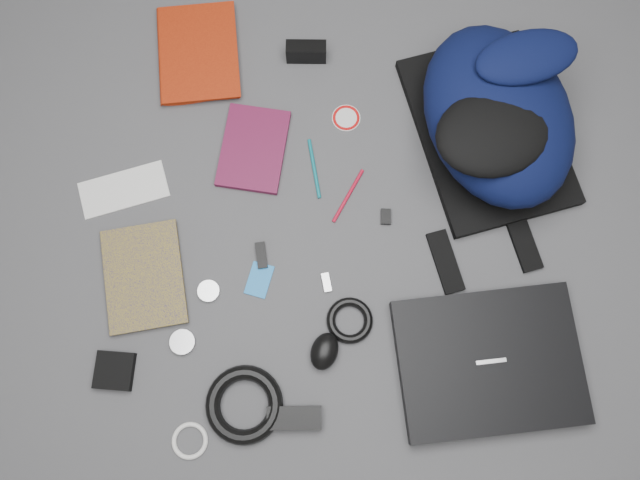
# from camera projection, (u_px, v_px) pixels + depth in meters

# --- Properties ---
(ground) EXTENTS (4.00, 4.00, 0.00)m
(ground) POSITION_uv_depth(u_px,v_px,m) (320.00, 242.00, 1.46)
(ground) COLOR #4F4F51
(ground) RESTS_ON ground
(backpack) EXTENTS (0.50, 0.60, 0.21)m
(backpack) POSITION_uv_depth(u_px,v_px,m) (498.00, 115.00, 1.42)
(backpack) COLOR black
(backpack) RESTS_ON ground
(laptop) EXTENTS (0.45, 0.38, 0.04)m
(laptop) POSITION_uv_depth(u_px,v_px,m) (489.00, 362.00, 1.38)
(laptop) COLOR black
(laptop) RESTS_ON ground
(textbook_red) EXTENTS (0.24, 0.30, 0.03)m
(textbook_red) POSITION_uv_depth(u_px,v_px,m) (159.00, 57.00, 1.56)
(textbook_red) COLOR maroon
(textbook_red) RESTS_ON ground
(comic_book) EXTENTS (0.23, 0.28, 0.02)m
(comic_book) POSITION_uv_depth(u_px,v_px,m) (105.00, 283.00, 1.43)
(comic_book) COLOR gold
(comic_book) RESTS_ON ground
(envelope) EXTENTS (0.23, 0.16, 0.00)m
(envelope) POSITION_uv_depth(u_px,v_px,m) (124.00, 190.00, 1.49)
(envelope) COLOR white
(envelope) RESTS_ON ground
(dvd_case) EXTENTS (0.16, 0.22, 0.02)m
(dvd_case) POSITION_uv_depth(u_px,v_px,m) (253.00, 149.00, 1.51)
(dvd_case) COLOR #4C0E29
(dvd_case) RESTS_ON ground
(compact_camera) EXTENTS (0.10, 0.04, 0.06)m
(compact_camera) POSITION_uv_depth(u_px,v_px,m) (306.00, 52.00, 1.55)
(compact_camera) COLOR black
(compact_camera) RESTS_ON ground
(sticker_disc) EXTENTS (0.09, 0.09, 0.00)m
(sticker_disc) POSITION_uv_depth(u_px,v_px,m) (346.00, 118.00, 1.53)
(sticker_disc) COLOR silver
(sticker_disc) RESTS_ON ground
(pen_teal) EXTENTS (0.05, 0.15, 0.01)m
(pen_teal) POSITION_uv_depth(u_px,v_px,m) (314.00, 169.00, 1.50)
(pen_teal) COLOR #0D6C77
(pen_teal) RESTS_ON ground
(pen_red) EXTENTS (0.07, 0.14, 0.01)m
(pen_red) POSITION_uv_depth(u_px,v_px,m) (348.00, 196.00, 1.48)
(pen_red) COLOR #B70E28
(pen_red) RESTS_ON ground
(id_badge) EXTENTS (0.06, 0.09, 0.00)m
(id_badge) POSITION_uv_depth(u_px,v_px,m) (259.00, 280.00, 1.44)
(id_badge) COLOR blue
(id_badge) RESTS_ON ground
(usb_black) EXTENTS (0.04, 0.07, 0.01)m
(usb_black) POSITION_uv_depth(u_px,v_px,m) (261.00, 255.00, 1.45)
(usb_black) COLOR black
(usb_black) RESTS_ON ground
(usb_silver) EXTENTS (0.03, 0.05, 0.01)m
(usb_silver) POSITION_uv_depth(u_px,v_px,m) (327.00, 282.00, 1.43)
(usb_silver) COLOR #B3B3B6
(usb_silver) RESTS_ON ground
(key_fob) EXTENTS (0.03, 0.04, 0.01)m
(key_fob) POSITION_uv_depth(u_px,v_px,m) (386.00, 217.00, 1.47)
(key_fob) COLOR black
(key_fob) RESTS_ON ground
(mouse) EXTENTS (0.08, 0.10, 0.04)m
(mouse) POSITION_uv_depth(u_px,v_px,m) (324.00, 351.00, 1.38)
(mouse) COLOR black
(mouse) RESTS_ON ground
(headphone_left) EXTENTS (0.07, 0.07, 0.01)m
(headphone_left) POSITION_uv_depth(u_px,v_px,m) (183.00, 342.00, 1.40)
(headphone_left) COLOR #A5A6A8
(headphone_left) RESTS_ON ground
(headphone_right) EXTENTS (0.06, 0.06, 0.01)m
(headphone_right) POSITION_uv_depth(u_px,v_px,m) (209.00, 291.00, 1.43)
(headphone_right) COLOR silver
(headphone_right) RESTS_ON ground
(cable_coil) EXTENTS (0.13, 0.13, 0.02)m
(cable_coil) POSITION_uv_depth(u_px,v_px,m) (350.00, 320.00, 1.41)
(cable_coil) COLOR black
(cable_coil) RESTS_ON ground
(power_brick) EXTENTS (0.12, 0.06, 0.03)m
(power_brick) POSITION_uv_depth(u_px,v_px,m) (294.00, 418.00, 1.35)
(power_brick) COLOR black
(power_brick) RESTS_ON ground
(power_cord_coil) EXTENTS (0.19, 0.19, 0.03)m
(power_cord_coil) POSITION_uv_depth(u_px,v_px,m) (244.00, 405.00, 1.36)
(power_cord_coil) COLOR black
(power_cord_coil) RESTS_ON ground
(pouch) EXTENTS (0.08, 0.08, 0.02)m
(pouch) POSITION_uv_depth(u_px,v_px,m) (114.00, 371.00, 1.38)
(pouch) COLOR black
(pouch) RESTS_ON ground
(white_cable_coil) EXTENTS (0.09, 0.09, 0.01)m
(white_cable_coil) POSITION_uv_depth(u_px,v_px,m) (190.00, 441.00, 1.35)
(white_cable_coil) COLOR white
(white_cable_coil) RESTS_ON ground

